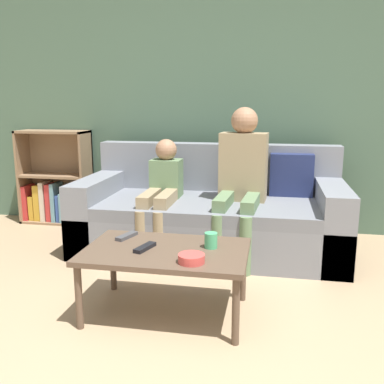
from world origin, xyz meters
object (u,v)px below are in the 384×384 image
object	(u,v)px
coffee_table	(166,256)
person_adult	(242,171)
couch	(212,216)
snack_bowl	(191,258)
bookshelf	(56,188)
tv_remote_1	(145,247)
cup_near	(211,240)
tv_remote_0	(127,236)
person_child	(162,188)

from	to	relation	value
coffee_table	person_adult	xyz separation A→B (m)	(0.34, 1.11, 0.32)
couch	snack_bowl	world-z (taller)	couch
bookshelf	person_adult	world-z (taller)	person_adult
couch	tv_remote_1	world-z (taller)	couch
couch	cup_near	size ratio (longest dim) A/B	23.94
cup_near	person_adult	bearing A→B (deg)	84.85
couch	bookshelf	world-z (taller)	bookshelf
couch	snack_bowl	distance (m)	1.39
tv_remote_1	snack_bowl	size ratio (longest dim) A/B	1.25
bookshelf	coffee_table	bearing A→B (deg)	-47.04
cup_near	coffee_table	bearing A→B (deg)	-164.53
cup_near	snack_bowl	distance (m)	0.26
tv_remote_0	tv_remote_1	xyz separation A→B (m)	(0.17, -0.18, 0.00)
snack_bowl	couch	bearing A→B (deg)	93.72
person_adult	cup_near	world-z (taller)	person_adult
cup_near	tv_remote_1	xyz separation A→B (m)	(-0.37, -0.10, -0.03)
person_child	tv_remote_1	size ratio (longest dim) A/B	5.20
tv_remote_0	snack_bowl	world-z (taller)	snack_bowl
bookshelf	person_adult	bearing A→B (deg)	-17.31
cup_near	snack_bowl	bearing A→B (deg)	-105.23
person_child	cup_near	xyz separation A→B (m)	(0.55, -0.98, -0.09)
couch	bookshelf	bearing A→B (deg)	163.16
cup_near	bookshelf	bearing A→B (deg)	138.31
tv_remote_1	snack_bowl	distance (m)	0.34
bookshelf	snack_bowl	bearing A→B (deg)	-46.76
tv_remote_0	coffee_table	bearing A→B (deg)	-9.80
person_child	person_adult	bearing A→B (deg)	5.26
tv_remote_1	coffee_table	bearing A→B (deg)	29.67
coffee_table	cup_near	size ratio (longest dim) A/B	10.36
coffee_table	person_adult	distance (m)	1.20
bookshelf	tv_remote_1	size ratio (longest dim) A/B	5.33
bookshelf	person_child	bearing A→B (deg)	-27.10
person_adult	snack_bowl	xyz separation A→B (m)	(-0.16, -1.28, -0.26)
person_adult	bookshelf	bearing A→B (deg)	167.06
person_adult	snack_bowl	size ratio (longest dim) A/B	8.35
cup_near	tv_remote_0	xyz separation A→B (m)	(-0.54, 0.09, -0.03)
cup_near	tv_remote_1	world-z (taller)	cup_near
person_adult	coffee_table	bearing A→B (deg)	-102.87
tv_remote_0	snack_bowl	distance (m)	0.58
tv_remote_1	snack_bowl	world-z (taller)	snack_bowl
person_child	cup_near	bearing A→B (deg)	-60.95
bookshelf	tv_remote_0	size ratio (longest dim) A/B	5.34
person_adult	cup_near	distance (m)	1.07
person_adult	tv_remote_0	bearing A→B (deg)	-119.28
bookshelf	cup_near	world-z (taller)	bookshelf
person_child	tv_remote_1	distance (m)	1.09
couch	tv_remote_0	world-z (taller)	couch
cup_near	tv_remote_0	bearing A→B (deg)	170.84
coffee_table	snack_bowl	world-z (taller)	snack_bowl
coffee_table	person_child	xyz separation A→B (m)	(-0.30, 1.05, 0.17)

